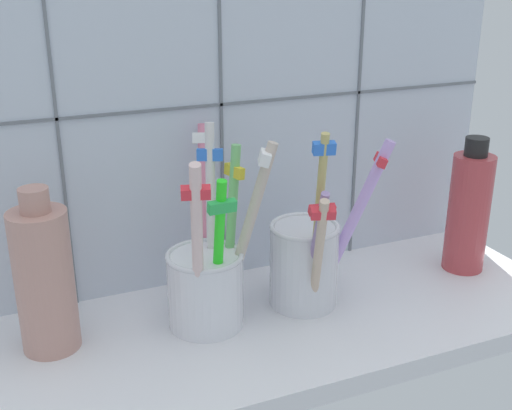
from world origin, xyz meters
TOP-DOWN VIEW (x-y plane):
  - counter_slab at (0.00, 0.00)cm, footprint 64.00×22.00cm
  - tile_wall_back at (-0.00, 12.00)cm, footprint 64.00×2.20cm
  - toothbrush_cup_left at (-4.86, 1.98)cm, footprint 10.23×15.02cm
  - toothbrush_cup_right at (5.36, 1.64)cm, footprint 11.79×10.66cm
  - ceramic_vase at (-19.21, 3.71)cm, footprint 5.09×5.09cm
  - soap_bottle at (25.36, 2.07)cm, footprint 4.50×4.50cm

SIDE VIEW (x-z plane):
  - counter_slab at x=0.00cm, z-range 0.00..2.00cm
  - toothbrush_cup_right at x=5.36cm, z-range -2.45..16.39cm
  - toothbrush_cup_left at x=-4.86cm, z-range -2.45..16.51cm
  - ceramic_vase at x=-19.21cm, z-range 1.24..16.37cm
  - soap_bottle at x=25.36cm, z-range 1.33..16.47cm
  - tile_wall_back at x=0.00cm, z-range 0.00..45.00cm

